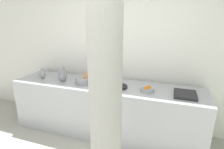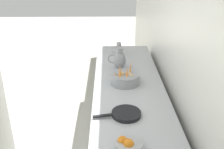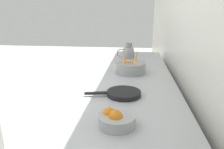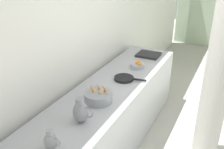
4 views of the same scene
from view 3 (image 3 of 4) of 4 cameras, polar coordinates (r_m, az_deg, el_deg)
name	(u,v)px [view 3 (image 3 of 4)]	position (r m, az deg, el deg)	size (l,w,h in m)	color
prep_counter	(132,129)	(1.96, 5.60, -14.94)	(0.73, 3.13, 0.89)	#ADAFB5
vegetable_colander	(130,67)	(2.08, 5.08, 1.98)	(0.31, 0.31, 0.24)	gray
orange_bowl	(116,119)	(1.12, 1.07, -12.27)	(0.20, 0.20, 0.10)	#9EA0A5
metal_pitcher_tall	(128,54)	(2.45, 4.47, 5.58)	(0.21, 0.15, 0.25)	gray
metal_pitcher_short	(130,51)	(2.87, 5.02, 6.56)	(0.16, 0.11, 0.18)	#939399
skillet_on_counter	(123,93)	(1.51, 3.10, -5.21)	(0.41, 0.25, 0.03)	black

